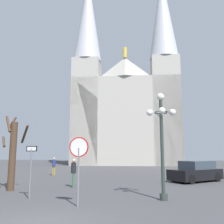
# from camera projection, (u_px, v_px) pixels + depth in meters

# --- Properties ---
(cathedral) EXTENTS (18.65, 11.79, 35.60)m
(cathedral) POSITION_uv_depth(u_px,v_px,m) (126.00, 101.00, 44.71)
(cathedral) COLOR #ADA89E
(cathedral) RESTS_ON ground
(stop_sign) EXTENTS (0.83, 0.12, 2.78)m
(stop_sign) POSITION_uv_depth(u_px,v_px,m) (79.00, 157.00, 10.26)
(stop_sign) COLOR slate
(stop_sign) RESTS_ON ground
(one_way_arrow_sign) EXTENTS (0.58, 0.13, 2.44)m
(one_way_arrow_sign) POSITION_uv_depth(u_px,v_px,m) (31.00, 166.00, 11.77)
(one_way_arrow_sign) COLOR slate
(one_way_arrow_sign) RESTS_ON ground
(street_lamp) EXTENTS (1.39, 1.39, 4.96)m
(street_lamp) POSITION_uv_depth(u_px,v_px,m) (162.00, 133.00, 11.71)
(street_lamp) COLOR #2D3833
(street_lamp) RESTS_ON ground
(bare_tree) EXTENTS (1.74, 1.73, 4.28)m
(bare_tree) POSITION_uv_depth(u_px,v_px,m) (13.00, 152.00, 14.36)
(bare_tree) COLOR #473323
(bare_tree) RESTS_ON ground
(parked_car_near_black) EXTENTS (4.36, 3.99, 1.51)m
(parked_car_near_black) POSITION_uv_depth(u_px,v_px,m) (196.00, 172.00, 18.41)
(parked_car_near_black) COLOR black
(parked_car_near_black) RESTS_ON ground
(pedestrian_walking) EXTENTS (0.32, 0.32, 1.65)m
(pedestrian_walking) POSITION_uv_depth(u_px,v_px,m) (54.00, 165.00, 23.45)
(pedestrian_walking) COLOR olive
(pedestrian_walking) RESTS_ON ground
(pedestrian_standing) EXTENTS (0.32, 0.32, 1.74)m
(pedestrian_standing) POSITION_uv_depth(u_px,v_px,m) (74.00, 170.00, 15.44)
(pedestrian_standing) COLOR #33663F
(pedestrian_standing) RESTS_ON ground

